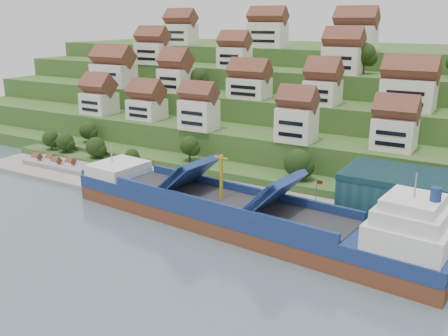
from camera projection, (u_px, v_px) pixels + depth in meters
The scene contains 9 objects.
ground at pixel (214, 226), 103.10m from camera, with size 300.00×300.00×0.00m, color slate.
quay at pixel (332, 216), 105.37m from camera, with size 180.00×14.00×2.20m, color gray.
pebble_beach at pixel (63, 168), 141.20m from camera, with size 45.00×20.00×1.00m, color gray.
hillside at pixel (361, 104), 185.37m from camera, with size 260.00×128.00×31.00m.
hillside_village at pixel (318, 76), 147.95m from camera, with size 162.59×63.48×28.91m.
hillside_trees at pixel (244, 111), 142.17m from camera, with size 141.09×62.10×31.07m.
flagpole at pixel (317, 196), 100.51m from camera, with size 1.28×0.16×8.00m.
beach_huts at pixel (54, 163), 140.69m from camera, with size 14.40×3.70×2.20m.
cargo_ship at pixel (248, 217), 98.70m from camera, with size 82.09×19.85×18.07m.
Camera 1 is at (50.37, -80.98, 41.03)m, focal length 40.00 mm.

